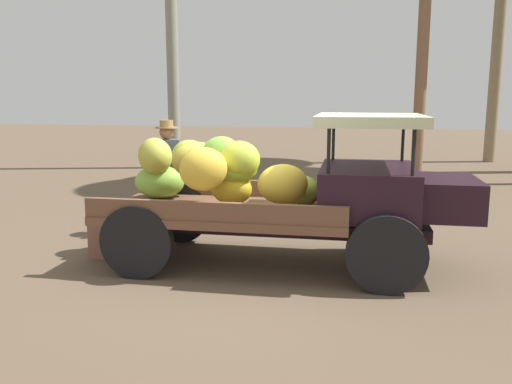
% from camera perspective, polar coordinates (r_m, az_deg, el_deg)
% --- Properties ---
extents(ground_plane, '(60.00, 60.00, 0.00)m').
position_cam_1_polar(ground_plane, '(6.64, -0.40, -8.08)').
color(ground_plane, brown).
extents(truck, '(4.52, 1.96, 1.87)m').
position_cam_1_polar(truck, '(6.53, 3.23, 0.17)').
color(truck, black).
rests_on(truck, ground).
extents(farmer, '(0.52, 0.49, 1.73)m').
position_cam_1_polar(farmer, '(8.16, -9.41, 2.37)').
color(farmer, '#3A4C46').
rests_on(farmer, ground).
extents(wooden_crate, '(0.50, 0.52, 0.46)m').
position_cam_1_polar(wooden_crate, '(7.34, -14.93, -4.79)').
color(wooden_crate, '#8A5D4A').
rests_on(wooden_crate, ground).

